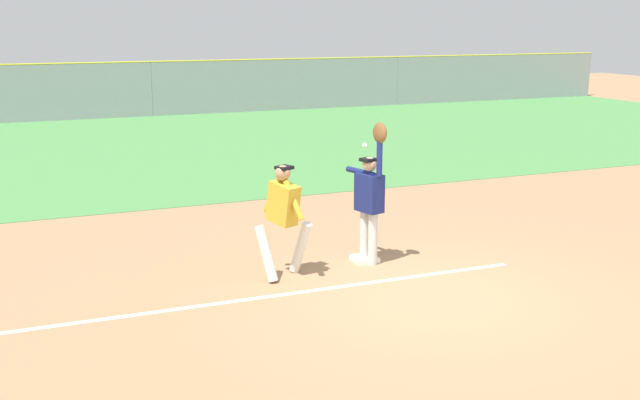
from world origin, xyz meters
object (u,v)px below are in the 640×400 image
at_px(fielder, 370,195).
at_px(parked_car_tan, 17,96).
at_px(parked_car_blue, 285,86).
at_px(runner, 283,213).
at_px(first_base, 365,259).
at_px(baseball, 365,145).
at_px(parked_car_red, 152,91).

relative_size(fielder, parked_car_tan, 0.52).
bearing_deg(parked_car_blue, runner, -106.84).
distance_m(first_base, parked_car_tan, 24.37).
xyz_separation_m(first_base, baseball, (-0.20, -0.36, 1.92)).
relative_size(parked_car_tan, parked_car_red, 0.97).
bearing_deg(parked_car_red, fielder, -98.17).
bearing_deg(parked_car_red, parked_car_blue, -5.79).
height_order(runner, parked_car_tan, runner).
bearing_deg(baseball, parked_car_red, 87.42).
bearing_deg(first_base, runner, -170.83).
bearing_deg(first_base, fielder, -78.98).
distance_m(baseball, parked_car_tan, 24.71).
bearing_deg(parked_car_tan, parked_car_blue, 0.83).
height_order(first_base, baseball, baseball).
distance_m(fielder, parked_car_tan, 24.49).
bearing_deg(runner, parked_car_tan, 73.55).
xyz_separation_m(runner, parked_car_red, (2.36, 24.39, -0.32)).
distance_m(fielder, runner, 1.49).
xyz_separation_m(first_base, runner, (-1.46, -0.24, 0.96)).
bearing_deg(fielder, parked_car_red, -107.33).
bearing_deg(fielder, first_base, -94.24).
bearing_deg(fielder, runner, -10.71).
bearing_deg(runner, parked_car_blue, 45.85).
xyz_separation_m(first_base, parked_car_blue, (7.34, 24.19, 0.63)).
height_order(baseball, parked_car_red, baseball).
height_order(fielder, runner, fielder).
bearing_deg(parked_car_blue, first_base, -103.91).
bearing_deg(runner, first_base, -15.16).
bearing_deg(parked_car_tan, baseball, -79.88).
height_order(parked_car_red, parked_car_blue, same).
height_order(first_base, runner, runner).
height_order(fielder, parked_car_blue, fielder).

